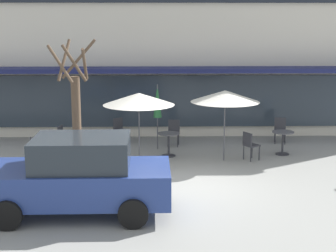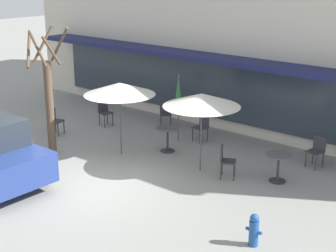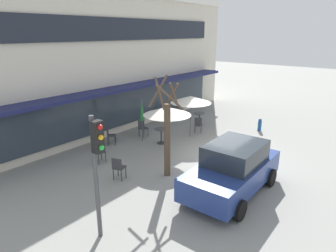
{
  "view_description": "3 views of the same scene",
  "coord_description": "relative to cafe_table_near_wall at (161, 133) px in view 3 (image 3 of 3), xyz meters",
  "views": [
    {
      "loc": [
        -0.58,
        -12.86,
        4.26
      ],
      "look_at": [
        -0.25,
        2.57,
        1.1
      ],
      "focal_mm": 55.0,
      "sensor_mm": 36.0,
      "label": 1
    },
    {
      "loc": [
        9.45,
        -8.1,
        5.45
      ],
      "look_at": [
        0.11,
        2.74,
        0.97
      ],
      "focal_mm": 55.0,
      "sensor_mm": 36.0,
      "label": 2
    },
    {
      "loc": [
        -10.97,
        -5.84,
        5.31
      ],
      "look_at": [
        -0.71,
        2.29,
        1.18
      ],
      "focal_mm": 32.0,
      "sensor_mm": 36.0,
      "label": 3
    }
  ],
  "objects": [
    {
      "name": "street_tree",
      "position": [
        -2.54,
        -2.4,
        1.24
      ],
      "size": [
        1.25,
        1.26,
        3.79
      ],
      "color": "brown",
      "rests_on": "ground"
    },
    {
      "name": "patio_umbrella_cream_folded",
      "position": [
        -0.9,
        -1.09,
        1.51
      ],
      "size": [
        2.1,
        2.1,
        2.2
      ],
      "color": "#4C4C51",
      "rests_on": "ground"
    },
    {
      "name": "patio_umbrella_corner_open",
      "position": [
        -0.36,
        0.94,
        1.11
      ],
      "size": [
        0.28,
        0.28,
        2.2
      ],
      "color": "#4C4C51",
      "rests_on": "ground"
    },
    {
      "name": "cafe_chair_5",
      "position": [
        -1.69,
        1.86,
        0.01
      ],
      "size": [
        0.57,
        0.57,
        0.89
      ],
      "color": "#333338",
      "rests_on": "ground"
    },
    {
      "name": "fire_hydrant",
      "position": [
        4.94,
        -3.06,
        -0.16
      ],
      "size": [
        0.36,
        0.2,
        0.71
      ],
      "color": "#1E4C8C",
      "rests_on": "ground"
    },
    {
      "name": "ground_plane",
      "position": [
        0.22,
        -3.11,
        -0.52
      ],
      "size": [
        80.0,
        80.0,
        0.0
      ],
      "primitive_type": "plane",
      "color": "gray"
    },
    {
      "name": "building_facade",
      "position": [
        0.22,
        6.86,
        3.26
      ],
      "size": [
        19.93,
        9.1,
        7.56
      ],
      "color": "beige",
      "rests_on": "ground"
    },
    {
      "name": "cafe_table_near_wall",
      "position": [
        0.0,
        0.0,
        0.0
      ],
      "size": [
        0.7,
        0.7,
        0.76
      ],
      "color": "#333338",
      "rests_on": "ground"
    },
    {
      "name": "parked_sedan",
      "position": [
        -2.14,
        -4.94,
        0.36
      ],
      "size": [
        4.22,
        2.06,
        1.76
      ],
      "color": "navy",
      "rests_on": "ground"
    },
    {
      "name": "cafe_table_streetside",
      "position": [
        3.7,
        0.14,
        0.0
      ],
      "size": [
        0.7,
        0.7,
        0.76
      ],
      "color": "#333338",
      "rests_on": "ground"
    },
    {
      "name": "cafe_chair_0",
      "position": [
        4.0,
        1.78,
        0.01
      ],
      "size": [
        0.47,
        0.47,
        0.89
      ],
      "color": "#333338",
      "rests_on": "ground"
    },
    {
      "name": "traffic_light_pole",
      "position": [
        -6.5,
        -3.32,
        1.78
      ],
      "size": [
        0.26,
        0.44,
        3.4
      ],
      "color": "#47474C",
      "rests_on": "ground"
    },
    {
      "name": "cafe_chair_1",
      "position": [
        -3.96,
        -1.21,
        0.01
      ],
      "size": [
        0.5,
        0.5,
        0.89
      ],
      "color": "#333338",
      "rests_on": "ground"
    },
    {
      "name": "patio_umbrella_green_folded",
      "position": [
        1.7,
        -0.58,
        1.51
      ],
      "size": [
        2.1,
        2.1,
        2.2
      ],
      "color": "#4C4C51",
      "rests_on": "ground"
    },
    {
      "name": "cafe_chair_2",
      "position": [
        2.5,
        -0.55,
        0.01
      ],
      "size": [
        0.55,
        0.55,
        0.89
      ],
      "color": "#333338",
      "rests_on": "ground"
    },
    {
      "name": "cafe_chair_3",
      "position": [
        -3.45,
        0.59,
        0.01
      ],
      "size": [
        0.46,
        0.46,
        0.89
      ],
      "color": "#333338",
      "rests_on": "ground"
    },
    {
      "name": "cafe_chair_4",
      "position": [
        0.2,
        1.45,
        0.01
      ],
      "size": [
        0.45,
        0.45,
        0.89
      ],
      "color": "#333338",
      "rests_on": "ground"
    }
  ]
}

